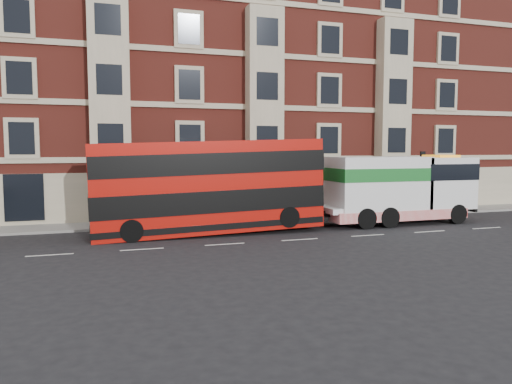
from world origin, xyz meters
TOP-DOWN VIEW (x-y plane):
  - ground at (0.00, 0.00)m, footprint 120.00×120.00m
  - sidewalk at (0.00, 7.50)m, footprint 90.00×3.00m
  - victorian_terrace at (0.50, 15.00)m, footprint 45.00×12.00m
  - lamp_post_west at (-6.00, 6.20)m, footprint 0.35×0.15m
  - lamp_post_east at (12.00, 6.20)m, footprint 0.35×0.15m
  - double_decker_bus at (-4.07, 3.23)m, footprint 12.56×2.89m
  - tow_truck at (8.00, 3.23)m, footprint 10.06×2.97m
  - pedestrian at (-7.86, 7.78)m, footprint 0.59×0.41m

SIDE VIEW (x-z plane):
  - ground at x=0.00m, z-range 0.00..0.00m
  - sidewalk at x=0.00m, z-range 0.00..0.15m
  - pedestrian at x=-7.86m, z-range 0.15..1.72m
  - tow_truck at x=8.00m, z-range 0.13..4.32m
  - lamp_post_west at x=-6.00m, z-range 0.50..4.85m
  - lamp_post_east at x=12.00m, z-range 0.50..4.85m
  - double_decker_bus at x=-4.07m, z-range 0.15..5.24m
  - victorian_terrace at x=0.50m, z-range -0.13..20.27m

